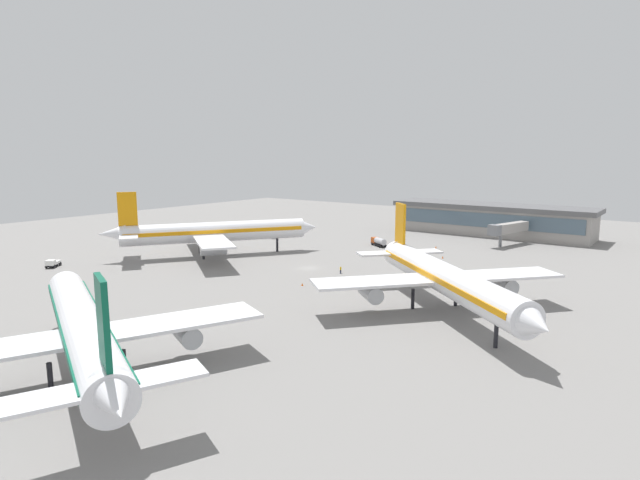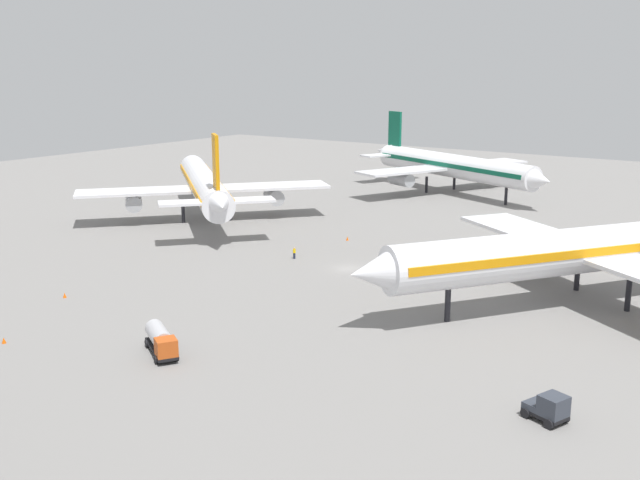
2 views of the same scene
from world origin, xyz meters
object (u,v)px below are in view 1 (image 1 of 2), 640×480
airplane_taxiing (213,232)px  safety_cone_near_gate (302,284)px  airplane_at_gate (83,328)px  fuel_truck (379,242)px  airplane_distant (443,277)px  pushback_tractor (53,263)px  safety_cone_far_side (443,257)px  safety_cone_mid_apron (436,247)px  baggage_tug (273,235)px  ground_crew_worker (341,270)px

airplane_taxiing → safety_cone_near_gate: size_ratio=83.05×
airplane_at_gate → fuel_truck: bearing=-57.2°
airplane_distant → pushback_tractor: (89.58, 21.56, -5.15)m
airplane_at_gate → safety_cone_far_side: size_ratio=85.19×
airplane_distant → safety_cone_near_gate: 31.04m
airplane_distant → safety_cone_mid_apron: (26.49, -56.73, -5.82)m
safety_cone_far_side → airplane_at_gate: bearing=86.5°
fuel_truck → baggage_tug: bearing=43.3°
fuel_truck → safety_cone_mid_apron: fuel_truck is taller
pushback_tractor → safety_cone_far_side: bearing=94.1°
fuel_truck → ground_crew_worker: (-10.96, 35.88, -0.54)m
baggage_tug → airplane_distant: bearing=171.3°
fuel_truck → safety_cone_near_gate: 50.93m
ground_crew_worker → safety_cone_mid_apron: ground_crew_worker is taller
pushback_tractor → safety_cone_mid_apron: (-63.10, -78.29, -0.67)m
airplane_taxiing → safety_cone_mid_apron: size_ratio=83.05×
safety_cone_near_gate → ground_crew_worker: bearing=-90.3°
airplane_taxiing → safety_cone_near_gate: (-39.07, 11.27, -6.03)m
airplane_taxiing → safety_cone_near_gate: 41.11m
fuel_truck → safety_cone_near_gate: size_ratio=10.62×
baggage_tug → safety_cone_mid_apron: 51.72m
airplane_at_gate → baggage_tug: bearing=-37.6°
fuel_truck → baggage_tug: fuel_truck is taller
pushback_tractor → safety_cone_mid_apron: size_ratio=7.70×
pushback_tractor → ground_crew_worker: size_ratio=2.77×
pushback_tractor → safety_cone_far_side: pushback_tractor is taller
safety_cone_mid_apron → safety_cone_far_side: size_ratio=1.00×
safety_cone_far_side → safety_cone_near_gate: bearing=75.3°
airplane_at_gate → airplane_distant: size_ratio=1.13×
ground_crew_worker → pushback_tractor: bearing=18.4°
airplane_taxiing → baggage_tug: bearing=46.2°
airplane_at_gate → safety_cone_near_gate: bearing=-60.0°
airplane_at_gate → fuel_truck: size_ratio=8.02×
airplane_taxiing → pushback_tractor: size_ratio=10.79×
airplane_taxiing → fuel_truck: 47.95m
fuel_truck → safety_cone_far_side: 23.20m
airplane_taxiing → airplane_distant: size_ratio=1.10×
airplane_at_gate → ground_crew_worker: bearing=-61.5°
pushback_tractor → baggage_tug: (-13.42, -63.93, 0.19)m
safety_cone_far_side → baggage_tug: bearing=1.6°
airplane_at_gate → safety_cone_mid_apron: 106.89m
fuel_truck → airplane_at_gate: bearing=130.8°
airplane_taxiing → ground_crew_worker: (-39.15, -2.58, -5.48)m
ground_crew_worker → safety_cone_far_side: (-11.49, -30.13, -0.55)m
airplane_at_gate → safety_cone_near_gate: airplane_at_gate is taller
airplane_at_gate → ground_crew_worker: airplane_at_gate is taller
ground_crew_worker → safety_cone_near_gate: ground_crew_worker is taller
airplane_at_gate → airplane_taxiing: bearing=-30.5°
safety_cone_mid_apron → ground_crew_worker: bearing=84.8°
fuel_truck → safety_cone_near_gate: (-10.88, 49.74, -1.09)m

